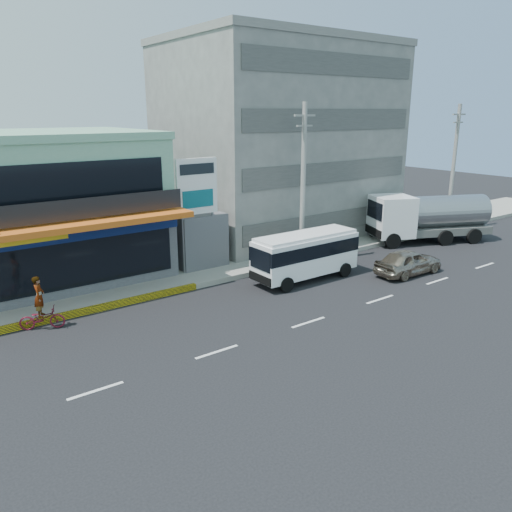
% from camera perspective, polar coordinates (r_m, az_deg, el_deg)
% --- Properties ---
extents(ground, '(120.00, 120.00, 0.00)m').
position_cam_1_polar(ground, '(23.51, 6.01, -7.56)').
color(ground, black).
rests_on(ground, ground).
extents(sidewalk, '(70.00, 5.00, 0.30)m').
position_cam_1_polar(sidewalk, '(33.34, 1.49, 0.04)').
color(sidewalk, gray).
rests_on(sidewalk, ground).
extents(shop_building, '(12.40, 11.70, 8.00)m').
position_cam_1_polar(shop_building, '(30.98, -23.38, 4.77)').
color(shop_building, '#47474C').
rests_on(shop_building, ground).
extents(concrete_building, '(16.00, 12.00, 14.00)m').
position_cam_1_polar(concrete_building, '(39.51, 2.47, 12.67)').
color(concrete_building, gray).
rests_on(concrete_building, ground).
extents(gap_structure, '(3.00, 6.00, 3.50)m').
position_cam_1_polar(gap_structure, '(32.35, -8.26, 2.30)').
color(gap_structure, '#47474C').
rests_on(gap_structure, ground).
extents(satellite_dish, '(1.50, 1.50, 0.15)m').
position_cam_1_polar(satellite_dish, '(31.10, -7.52, 5.21)').
color(satellite_dish, slate).
rests_on(satellite_dish, gap_structure).
extents(billboard, '(2.60, 0.18, 6.90)m').
position_cam_1_polar(billboard, '(29.07, -6.76, 7.18)').
color(billboard, gray).
rests_on(billboard, ground).
extents(utility_pole_near, '(1.60, 0.30, 10.00)m').
position_cam_1_polar(utility_pole_near, '(31.33, 5.40, 8.28)').
color(utility_pole_near, '#999993').
rests_on(utility_pole_near, ground).
extents(utility_pole_far, '(1.60, 0.30, 10.00)m').
position_cam_1_polar(utility_pole_far, '(43.55, 21.63, 9.45)').
color(utility_pole_far, '#999993').
rests_on(utility_pole_far, ground).
extents(minibus, '(6.54, 2.30, 2.74)m').
position_cam_1_polar(minibus, '(28.82, 5.69, 0.42)').
color(minibus, white).
rests_on(minibus, ground).
extents(sedan, '(4.60, 1.99, 1.55)m').
position_cam_1_polar(sedan, '(31.19, 17.01, -0.64)').
color(sedan, gray).
rests_on(sedan, ground).
extents(tanker_truck, '(9.29, 6.00, 3.55)m').
position_cam_1_polar(tanker_truck, '(39.16, 18.83, 4.26)').
color(tanker_truck, white).
rests_on(tanker_truck, ground).
extents(motorcycle_rider, '(2.05, 1.40, 2.49)m').
position_cam_1_polar(motorcycle_rider, '(24.39, -23.35, -5.88)').
color(motorcycle_rider, '#5C0D1D').
rests_on(motorcycle_rider, ground).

